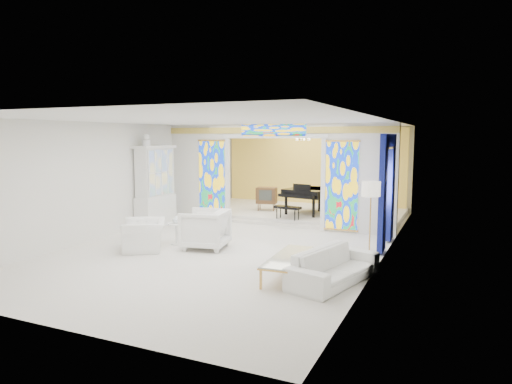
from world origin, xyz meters
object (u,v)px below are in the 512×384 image
at_px(china_cabinet, 155,187).
at_px(coffee_table, 288,258).
at_px(armchair_right, 205,229).
at_px(sofa, 334,266).
at_px(tv_console, 267,195).
at_px(grand_piano, 314,193).
at_px(armchair_left, 145,235).

distance_m(china_cabinet, coffee_table, 6.19).
distance_m(armchair_right, coffee_table, 2.87).
distance_m(china_cabinet, armchair_right, 3.35).
relative_size(sofa, tv_console, 2.71).
height_order(armchair_right, grand_piano, grand_piano).
bearing_deg(tv_console, coffee_table, -76.08).
height_order(sofa, tv_console, tv_console).
xyz_separation_m(armchair_left, armchair_right, (1.23, 0.69, 0.12)).
height_order(sofa, grand_piano, grand_piano).
xyz_separation_m(coffee_table, tv_console, (-2.99, 6.10, 0.31)).
height_order(armchair_left, sofa, armchair_left).
bearing_deg(china_cabinet, coffee_table, -30.36).
relative_size(armchair_left, armchair_right, 1.05).
distance_m(armchair_left, tv_console, 5.56).
bearing_deg(armchair_right, coffee_table, 52.18).
distance_m(grand_piano, tv_console, 1.63).
bearing_deg(tv_console, china_cabinet, -139.75).
bearing_deg(coffee_table, tv_console, 116.10).
relative_size(armchair_right, tv_console, 1.33).
bearing_deg(coffee_table, sofa, 2.26).
bearing_deg(china_cabinet, armchair_left, -58.86).
bearing_deg(coffee_table, grand_piano, 102.50).
distance_m(coffee_table, tv_console, 6.80).
bearing_deg(armchair_right, grand_piano, 155.33).
bearing_deg(sofa, coffee_table, 107.68).
relative_size(armchair_left, grand_piano, 0.42).
bearing_deg(china_cabinet, armchair_right, -33.34).
height_order(armchair_right, coffee_table, armchair_right).
xyz_separation_m(coffee_table, grand_piano, (-1.37, 6.16, 0.48)).
relative_size(armchair_left, tv_console, 1.40).
bearing_deg(armchair_right, china_cabinet, -134.21).
height_order(china_cabinet, armchair_right, china_cabinet).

